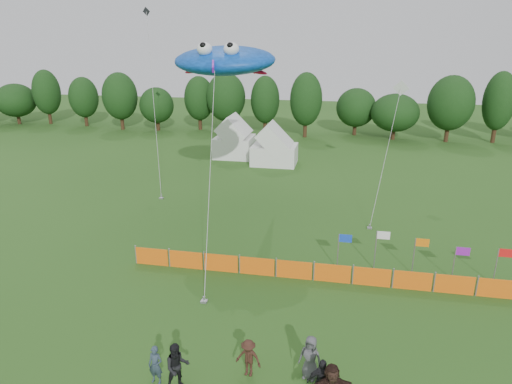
% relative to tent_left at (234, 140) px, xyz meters
% --- Properties ---
extents(ground, '(160.00, 160.00, 0.00)m').
position_rel_tent_left_xyz_m(ground, '(7.49, -32.34, -1.79)').
color(ground, '#234C16').
rests_on(ground, ground).
extents(treeline, '(104.57, 8.78, 8.36)m').
position_rel_tent_left_xyz_m(treeline, '(9.09, 12.59, 2.39)').
color(treeline, '#382314').
rests_on(treeline, ground).
extents(tent_left, '(4.02, 4.02, 3.55)m').
position_rel_tent_left_xyz_m(tent_left, '(0.00, 0.00, 0.00)').
color(tent_left, white).
rests_on(tent_left, ground).
extents(tent_right, '(4.49, 3.59, 3.17)m').
position_rel_tent_left_xyz_m(tent_right, '(4.67, -2.19, -0.19)').
color(tent_right, white).
rests_on(tent_right, ground).
extents(barrier_fence, '(19.90, 0.06, 1.00)m').
position_rel_tent_left_xyz_m(barrier_fence, '(10.26, -24.93, -1.29)').
color(barrier_fence, orange).
rests_on(barrier_fence, ground).
extents(flag_row, '(8.73, 0.55, 2.27)m').
position_rel_tent_left_xyz_m(flag_row, '(15.59, -23.31, -0.39)').
color(flag_row, gray).
rests_on(flag_row, ground).
extents(spectator_a, '(0.60, 0.43, 1.53)m').
position_rel_tent_left_xyz_m(spectator_a, '(5.15, -33.60, -1.03)').
color(spectator_a, '#2C3B49').
rests_on(spectator_a, ground).
extents(spectator_b, '(1.13, 1.05, 1.86)m').
position_rel_tent_left_xyz_m(spectator_b, '(6.04, -33.72, -0.86)').
color(spectator_b, black).
rests_on(spectator_b, ground).
extents(spectator_c, '(1.06, 0.71, 1.53)m').
position_rel_tent_left_xyz_m(spectator_c, '(8.41, -32.57, -1.03)').
color(spectator_c, '#351D15').
rests_on(spectator_c, ground).
extents(spectator_d, '(1.12, 0.69, 1.78)m').
position_rel_tent_left_xyz_m(spectator_d, '(11.17, -33.44, -0.90)').
color(spectator_d, black).
rests_on(spectator_d, ground).
extents(spectator_e, '(0.99, 0.78, 1.77)m').
position_rel_tent_left_xyz_m(spectator_e, '(10.69, -32.26, -0.91)').
color(spectator_e, '#47474B').
rests_on(spectator_e, ground).
extents(stingray_kite, '(7.30, 19.43, 11.97)m').
position_rel_tent_left_xyz_m(stingray_kite, '(3.79, -17.11, 8.97)').
color(stingray_kite, blue).
rests_on(stingray_kite, ground).
extents(small_kite_white, '(2.95, 9.74, 8.98)m').
position_rel_tent_left_xyz_m(small_kite_white, '(15.06, -10.52, 4.26)').
color(small_kite_white, silver).
rests_on(small_kite_white, ground).
extents(small_kite_dark, '(4.61, 9.24, 14.75)m').
position_rel_tent_left_xyz_m(small_kite_dark, '(-4.73, -9.46, 6.02)').
color(small_kite_dark, black).
rests_on(small_kite_dark, ground).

